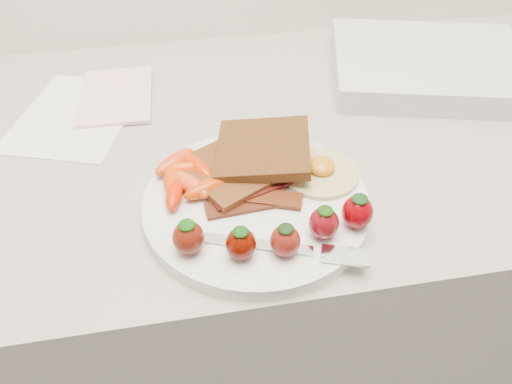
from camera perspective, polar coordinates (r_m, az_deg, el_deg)
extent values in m
cube|color=gray|center=(1.06, -0.11, -13.00)|extent=(2.00, 0.60, 0.90)
cylinder|color=silver|center=(0.60, 0.00, -1.33)|extent=(0.27, 0.27, 0.02)
cube|color=#331A09|center=(0.62, -2.57, 2.59)|extent=(0.15, 0.15, 0.01)
cube|color=black|center=(0.63, 0.82, 4.96)|extent=(0.14, 0.14, 0.03)
cylinder|color=beige|center=(0.63, 7.30, 2.24)|extent=(0.13, 0.13, 0.01)
ellipsoid|color=orange|center=(0.63, 7.47, 2.96)|extent=(0.05, 0.05, 0.02)
cube|color=black|center=(0.58, -0.95, -1.44)|extent=(0.10, 0.03, 0.00)
cube|color=black|center=(0.59, 0.46, -0.57)|extent=(0.10, 0.06, 0.00)
cube|color=#330A0D|center=(0.59, -0.47, 0.14)|extent=(0.10, 0.06, 0.00)
ellipsoid|color=#E24006|center=(0.62, -8.52, 2.55)|extent=(0.05, 0.02, 0.02)
ellipsoid|color=red|center=(0.60, -7.53, 0.87)|extent=(0.06, 0.06, 0.02)
ellipsoid|color=red|center=(0.59, -9.34, -0.17)|extent=(0.03, 0.06, 0.02)
ellipsoid|color=red|center=(0.62, -6.78, 2.90)|extent=(0.05, 0.06, 0.02)
ellipsoid|color=red|center=(0.64, -9.27, 3.41)|extent=(0.06, 0.06, 0.02)
ellipsoid|color=#C13A01|center=(0.59, -5.52, 0.50)|extent=(0.07, 0.04, 0.02)
ellipsoid|color=#D63803|center=(0.61, -9.54, 1.30)|extent=(0.02, 0.06, 0.02)
ellipsoid|color=#5A1308|center=(0.53, -7.74, -5.21)|extent=(0.03, 0.03, 0.04)
ellipsoid|color=#0D4708|center=(0.51, -7.94, -3.75)|extent=(0.02, 0.02, 0.01)
ellipsoid|color=#4D0800|center=(0.52, -1.74, -5.97)|extent=(0.03, 0.03, 0.04)
ellipsoid|color=#0F3907|center=(0.50, -1.78, -4.57)|extent=(0.02, 0.02, 0.01)
ellipsoid|color=maroon|center=(0.52, 3.35, -5.60)|extent=(0.03, 0.03, 0.04)
ellipsoid|color=black|center=(0.51, 3.44, -4.22)|extent=(0.02, 0.02, 0.01)
ellipsoid|color=#64090E|center=(0.54, 7.76, -3.56)|extent=(0.03, 0.03, 0.04)
ellipsoid|color=#153708|center=(0.53, 7.94, -2.15)|extent=(0.02, 0.02, 0.01)
ellipsoid|color=#710005|center=(0.56, 11.51, -2.26)|extent=(0.03, 0.03, 0.04)
ellipsoid|color=#0E330E|center=(0.55, 11.80, -0.78)|extent=(0.02, 0.02, 0.01)
cube|color=silver|center=(0.54, 0.06, -5.93)|extent=(0.12, 0.05, 0.00)
cube|color=white|center=(0.54, 10.18, -7.16)|extent=(0.06, 0.04, 0.00)
cube|color=white|center=(0.80, -19.86, 8.28)|extent=(0.22, 0.25, 0.00)
cube|color=#F4BED0|center=(0.83, -15.70, 10.57)|extent=(0.11, 0.16, 0.01)
cube|color=silver|center=(0.89, 19.24, 13.51)|extent=(0.36, 0.32, 0.04)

